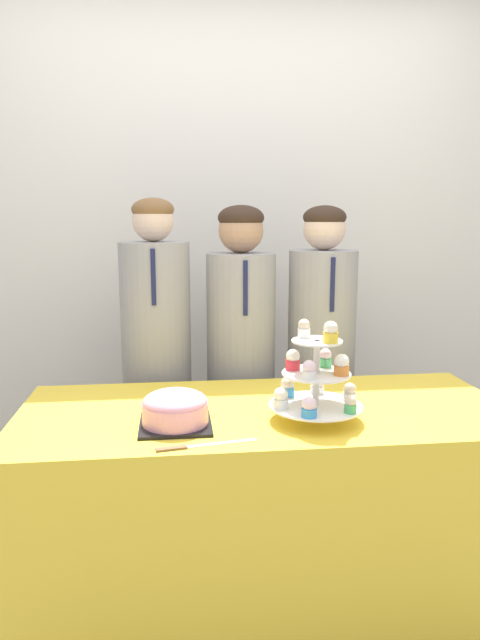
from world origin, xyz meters
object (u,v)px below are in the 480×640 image
object	(u,v)px
cake_knife	(190,447)
student_1	(241,380)
student_0	(157,382)
round_cake	(175,408)
cupcake_stand	(315,379)
student_2	(320,379)

from	to	relation	value
cake_knife	student_1	size ratio (longest dim) A/B	0.20
student_0	student_1	bearing A→B (deg)	-0.00
round_cake	cupcake_stand	world-z (taller)	cupcake_stand
student_1	cake_knife	bearing A→B (deg)	-105.82
student_0	student_2	bearing A→B (deg)	-0.00
student_0	student_1	xyz separation A→B (m)	(0.36, -0.00, -0.01)
cake_knife	student_2	size ratio (longest dim) A/B	0.20
round_cake	student_0	world-z (taller)	student_0
round_cake	student_0	xyz separation A→B (m)	(-0.07, 0.70, -0.12)
round_cake	cake_knife	distance (m)	0.19
cake_knife	student_1	distance (m)	0.91
cake_knife	student_0	world-z (taller)	student_0
cake_knife	student_0	size ratio (longest dim) A/B	0.20
student_1	student_0	bearing A→B (deg)	180.00
student_2	cupcake_stand	bearing A→B (deg)	-106.34
student_2	cake_knife	bearing A→B (deg)	-124.60
student_0	student_2	xyz separation A→B (m)	(0.71, -0.00, -0.01)
round_cake	student_1	bearing A→B (deg)	67.75
round_cake	student_1	size ratio (longest dim) A/B	0.15
round_cake	student_2	bearing A→B (deg)	47.50
round_cake	cupcake_stand	size ratio (longest dim) A/B	0.67
student_0	student_1	world-z (taller)	student_0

